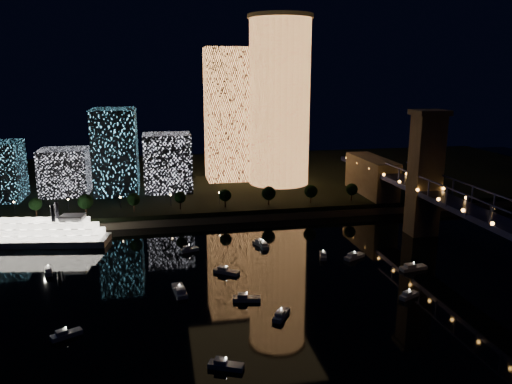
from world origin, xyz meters
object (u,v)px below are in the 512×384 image
Objects in this scene: tower_rectangular at (226,115)px; riverboat at (34,234)px; tower_cylindrical at (280,102)px; truss_bridge at (499,230)px.

tower_rectangular is 124.58m from riverboat.
tower_cylindrical is at bearing 30.60° from riverboat.
truss_bridge is at bearing -22.50° from riverboat.
truss_bridge is at bearing -65.62° from tower_rectangular.
tower_cylindrical is 31.99m from tower_rectangular.
tower_cylindrical reaches higher than tower_rectangular.
riverboat is at bearing -149.40° from tower_cylindrical.
tower_rectangular is (-26.37, 16.29, -7.94)m from tower_cylindrical.
tower_cylindrical is 137.69m from riverboat.
tower_cylindrical is 1.22× the size of tower_rectangular.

